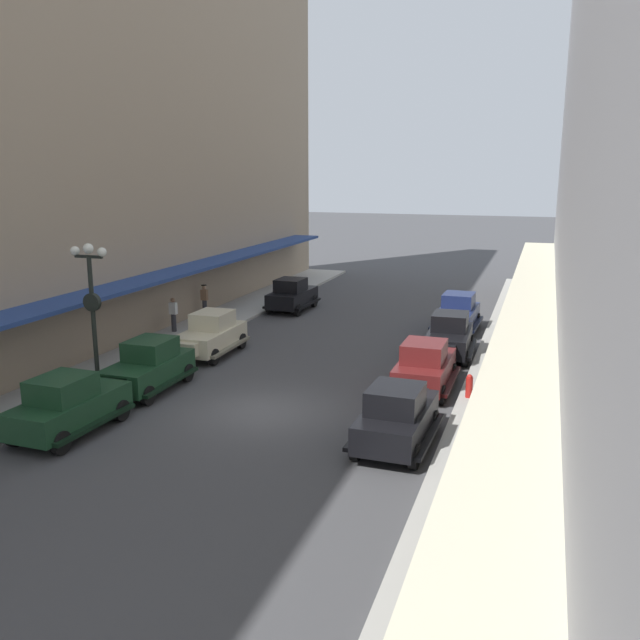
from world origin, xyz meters
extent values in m
plane|color=#424244|center=(0.00, 0.00, 0.00)|extent=(200.00, 200.00, 0.00)
cube|color=#A8A59E|center=(-7.50, 0.00, 0.07)|extent=(3.00, 60.00, 0.15)
cube|color=#A8A59E|center=(7.50, 0.00, 0.07)|extent=(3.00, 60.00, 0.15)
cube|color=navy|center=(-8.10, 0.00, 3.00)|extent=(1.80, 54.00, 0.16)
cube|color=beige|center=(8.10, 0.00, 3.00)|extent=(1.80, 54.00, 0.16)
cube|color=#193D23|center=(-4.70, 0.64, 0.74)|extent=(1.75, 3.92, 0.80)
cube|color=#193D23|center=(-4.71, 0.89, 1.49)|extent=(1.46, 1.72, 0.70)
cube|color=#8C9EA8|center=(-4.71, 0.89, 1.49)|extent=(1.39, 1.68, 0.42)
cube|color=#193D23|center=(-4.68, -1.49, 0.79)|extent=(0.94, 0.37, 0.52)
cube|color=black|center=(-3.75, 0.65, 0.42)|extent=(0.28, 3.51, 0.12)
cube|color=black|center=(-5.65, 0.63, 0.42)|extent=(0.28, 3.51, 0.12)
cylinder|color=black|center=(-3.88, -0.71, 0.34)|extent=(0.23, 0.68, 0.68)
cylinder|color=black|center=(-5.49, -0.73, 0.34)|extent=(0.23, 0.68, 0.68)
cylinder|color=black|center=(-3.91, 2.02, 0.34)|extent=(0.23, 0.68, 0.68)
cylinder|color=black|center=(-5.53, 2.00, 0.34)|extent=(0.23, 0.68, 0.68)
cube|color=black|center=(-4.83, 15.47, 0.74)|extent=(1.75, 3.92, 0.80)
cube|color=black|center=(-4.83, 15.22, 1.49)|extent=(1.46, 1.72, 0.70)
cube|color=#8C9EA8|center=(-4.83, 15.22, 1.49)|extent=(1.39, 1.68, 0.42)
cube|color=black|center=(-4.80, 17.60, 0.79)|extent=(0.94, 0.37, 0.52)
cube|color=black|center=(-5.78, 15.48, 0.42)|extent=(0.29, 3.51, 0.12)
cube|color=black|center=(-3.88, 15.45, 0.42)|extent=(0.29, 3.51, 0.12)
cylinder|color=black|center=(-5.62, 16.84, 0.34)|extent=(0.23, 0.68, 0.68)
cylinder|color=black|center=(-4.00, 16.82, 0.34)|extent=(0.23, 0.68, 0.68)
cylinder|color=black|center=(-5.65, 14.11, 0.34)|extent=(0.23, 0.68, 0.68)
cylinder|color=black|center=(-4.04, 14.09, 0.34)|extent=(0.23, 0.68, 0.68)
cube|color=#591919|center=(4.68, 3.89, 0.74)|extent=(1.70, 3.90, 0.80)
cube|color=#591919|center=(4.68, 3.64, 1.49)|extent=(1.44, 1.70, 0.70)
cube|color=#8C9EA8|center=(4.68, 3.64, 1.49)|extent=(1.37, 1.67, 0.42)
cube|color=#591919|center=(4.68, 6.02, 0.79)|extent=(0.94, 0.36, 0.52)
cube|color=black|center=(3.73, 3.89, 0.42)|extent=(0.24, 3.51, 0.12)
cube|color=black|center=(5.63, 3.89, 0.42)|extent=(0.24, 3.51, 0.12)
cylinder|color=black|center=(3.87, 5.26, 0.34)|extent=(0.22, 0.68, 0.68)
cylinder|color=black|center=(5.49, 5.26, 0.34)|extent=(0.22, 0.68, 0.68)
cylinder|color=black|center=(3.87, 2.53, 0.34)|extent=(0.22, 0.68, 0.68)
cylinder|color=black|center=(5.49, 2.53, 0.34)|extent=(0.22, 0.68, 0.68)
cube|color=black|center=(4.88, 8.59, 0.74)|extent=(1.84, 3.96, 0.80)
cube|color=black|center=(4.87, 8.84, 1.49)|extent=(1.50, 1.75, 0.70)
cube|color=#8C9EA8|center=(4.87, 8.84, 1.49)|extent=(1.43, 1.72, 0.42)
cube|color=black|center=(4.96, 6.46, 0.79)|extent=(0.95, 0.39, 0.52)
cube|color=black|center=(5.83, 8.63, 0.42)|extent=(0.37, 3.52, 0.12)
cube|color=black|center=(3.93, 8.56, 0.42)|extent=(0.37, 3.52, 0.12)
cylinder|color=black|center=(5.74, 7.26, 0.34)|extent=(0.25, 0.69, 0.68)
cylinder|color=black|center=(4.13, 7.20, 0.34)|extent=(0.25, 0.69, 0.68)
cylinder|color=black|center=(5.64, 9.99, 0.34)|extent=(0.25, 0.69, 0.68)
cylinder|color=black|center=(4.02, 9.93, 0.34)|extent=(0.25, 0.69, 0.68)
cube|color=#193D23|center=(-4.72, -3.56, 0.74)|extent=(1.81, 3.95, 0.80)
cube|color=#193D23|center=(-4.73, -3.81, 1.49)|extent=(1.49, 1.74, 0.70)
cube|color=#8C9EA8|center=(-4.73, -3.81, 1.49)|extent=(1.42, 1.70, 0.42)
cube|color=#193D23|center=(-4.66, -1.43, 0.79)|extent=(0.94, 0.39, 0.52)
cube|color=black|center=(-5.67, -3.54, 0.42)|extent=(0.34, 3.52, 0.12)
cube|color=black|center=(-3.77, -3.59, 0.42)|extent=(0.34, 3.52, 0.12)
cylinder|color=black|center=(-5.49, -2.18, 0.34)|extent=(0.24, 0.69, 0.68)
cylinder|color=black|center=(-3.87, -2.22, 0.34)|extent=(0.24, 0.69, 0.68)
cylinder|color=black|center=(-5.57, -4.90, 0.34)|extent=(0.24, 0.69, 0.68)
cylinder|color=black|center=(-3.95, -4.95, 0.34)|extent=(0.24, 0.69, 0.68)
cube|color=black|center=(4.80, -1.35, 0.74)|extent=(1.79, 3.94, 0.80)
cube|color=black|center=(4.80, -1.60, 1.49)|extent=(1.48, 1.73, 0.70)
cube|color=#8C9EA8|center=(4.80, -1.60, 1.49)|extent=(1.41, 1.70, 0.42)
cube|color=black|center=(4.85, 0.78, 0.79)|extent=(0.94, 0.38, 0.52)
cube|color=black|center=(3.85, -1.33, 0.42)|extent=(0.32, 3.51, 0.12)
cube|color=black|center=(5.75, -1.37, 0.42)|extent=(0.32, 3.51, 0.12)
cylinder|color=black|center=(4.03, 0.03, 0.34)|extent=(0.24, 0.68, 0.68)
cylinder|color=black|center=(5.64, 0.00, 0.34)|extent=(0.24, 0.68, 0.68)
cylinder|color=black|center=(3.96, -2.69, 0.34)|extent=(0.24, 0.68, 0.68)
cylinder|color=black|center=(5.58, -2.73, 0.34)|extent=(0.24, 0.68, 0.68)
cube|color=#19234C|center=(4.61, 13.40, 0.74)|extent=(1.81, 3.95, 0.80)
cube|color=#19234C|center=(4.62, 13.65, 1.49)|extent=(1.49, 1.74, 0.70)
cube|color=#8C9EA8|center=(4.62, 13.65, 1.49)|extent=(1.41, 1.70, 0.42)
cube|color=#19234C|center=(4.56, 11.27, 0.79)|extent=(0.94, 0.39, 0.52)
cube|color=black|center=(5.56, 13.37, 0.42)|extent=(0.34, 3.52, 0.12)
cube|color=black|center=(3.66, 13.43, 0.42)|extent=(0.34, 3.52, 0.12)
cylinder|color=black|center=(5.38, 12.01, 0.34)|extent=(0.24, 0.69, 0.68)
cylinder|color=black|center=(3.77, 12.06, 0.34)|extent=(0.24, 0.69, 0.68)
cylinder|color=black|center=(5.46, 14.74, 0.34)|extent=(0.24, 0.69, 0.68)
cylinder|color=black|center=(3.84, 14.79, 0.34)|extent=(0.24, 0.69, 0.68)
cube|color=beige|center=(-4.81, 5.63, 0.74)|extent=(1.76, 3.93, 0.80)
cube|color=beige|center=(-4.82, 5.88, 1.49)|extent=(1.47, 1.72, 0.70)
cube|color=#8C9EA8|center=(-4.82, 5.88, 1.49)|extent=(1.39, 1.69, 0.42)
cube|color=beige|center=(-4.78, 3.50, 0.79)|extent=(0.94, 0.37, 0.52)
cube|color=#6D6856|center=(-3.86, 5.65, 0.42)|extent=(0.30, 3.51, 0.12)
cube|color=#6D6856|center=(-5.76, 5.62, 0.42)|extent=(0.30, 3.51, 0.12)
cylinder|color=black|center=(-3.99, 4.28, 0.34)|extent=(0.23, 0.68, 0.68)
cylinder|color=black|center=(-5.60, 4.25, 0.34)|extent=(0.23, 0.68, 0.68)
cylinder|color=black|center=(-4.03, 7.01, 0.34)|extent=(0.23, 0.68, 0.68)
cylinder|color=black|center=(-5.64, 6.98, 0.34)|extent=(0.23, 0.68, 0.68)
cube|color=black|center=(-6.40, 0.04, 0.40)|extent=(0.44, 0.44, 0.50)
cylinder|color=black|center=(-6.40, 0.04, 2.75)|extent=(0.16, 0.16, 4.20)
cube|color=black|center=(-6.40, 0.04, 4.85)|extent=(1.10, 0.10, 0.10)
sphere|color=white|center=(-6.95, 0.04, 5.03)|extent=(0.32, 0.32, 0.32)
sphere|color=white|center=(-5.85, 0.04, 5.03)|extent=(0.32, 0.32, 0.32)
sphere|color=white|center=(-6.40, 0.04, 5.13)|extent=(0.36, 0.36, 0.36)
cylinder|color=black|center=(-6.40, 0.04, 3.25)|extent=(0.64, 0.18, 0.64)
cylinder|color=silver|center=(-6.40, 0.14, 3.25)|extent=(0.56, 0.02, 0.56)
cylinder|color=#B21E19|center=(6.35, 3.13, 0.50)|extent=(0.24, 0.24, 0.70)
sphere|color=#B21E19|center=(6.35, 3.13, 0.87)|extent=(0.20, 0.20, 0.20)
cylinder|color=#2D2D33|center=(-8.49, 11.99, 0.57)|extent=(0.24, 0.24, 0.85)
cube|color=#8C6647|center=(-8.49, 11.99, 1.28)|extent=(0.36, 0.22, 0.56)
sphere|color=tan|center=(-8.49, 11.99, 1.68)|extent=(0.22, 0.22, 0.22)
cylinder|color=black|center=(-8.49, 11.99, 1.80)|extent=(0.28, 0.28, 0.04)
cylinder|color=#2D2D33|center=(-8.22, 8.36, 0.57)|extent=(0.24, 0.24, 0.85)
cube|color=white|center=(-8.22, 8.36, 1.28)|extent=(0.36, 0.22, 0.56)
sphere|color=#9E7051|center=(-8.22, 8.36, 1.68)|extent=(0.22, 0.22, 0.22)
camera|label=1|loc=(8.50, -19.25, 7.79)|focal=37.75mm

